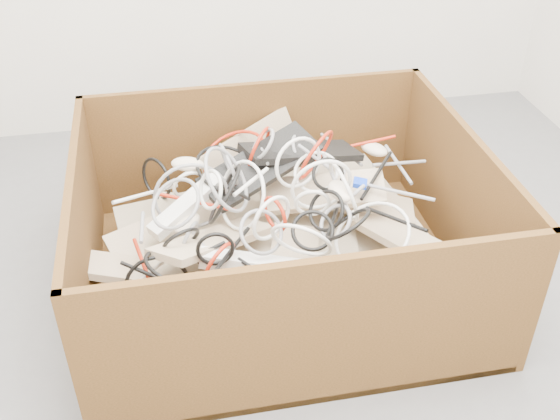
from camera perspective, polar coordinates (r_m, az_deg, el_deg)
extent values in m
plane|color=#59595B|center=(2.24, 2.82, -9.37)|extent=(3.00, 3.00, 0.00)
cube|color=#36260D|center=(2.37, 0.09, -5.97)|extent=(1.29, 1.07, 0.03)
cube|color=#36260D|center=(2.64, -2.09, 5.54)|extent=(1.29, 0.02, 0.53)
cube|color=#36260D|center=(1.82, 3.31, -10.64)|extent=(1.29, 0.03, 0.53)
cube|color=#36260D|center=(2.39, 15.10, 0.68)|extent=(0.02, 1.02, 0.53)
cube|color=#36260D|center=(2.20, -16.24, -2.87)|extent=(0.02, 1.02, 0.53)
cube|color=tan|center=(2.34, -0.01, -4.29)|extent=(1.13, 0.98, 0.21)
cube|color=tan|center=(2.22, -2.37, -4.24)|extent=(0.81, 0.73, 0.22)
cube|color=tan|center=(2.29, -9.23, -1.69)|extent=(0.45, 0.29, 0.12)
cube|color=tan|center=(2.42, 6.43, 0.79)|extent=(0.45, 0.26, 0.11)
cube|color=tan|center=(2.11, 0.99, -5.49)|extent=(0.27, 0.45, 0.09)
cube|color=tan|center=(2.15, -11.30, -5.23)|extent=(0.44, 0.24, 0.13)
cube|color=tan|center=(2.18, 10.54, -2.42)|extent=(0.27, 0.44, 0.15)
cube|color=tan|center=(2.48, -2.51, 5.09)|extent=(0.41, 0.30, 0.20)
cube|color=tan|center=(2.06, -5.61, -2.56)|extent=(0.42, 0.38, 0.17)
cube|color=tan|center=(2.30, 3.58, 1.57)|extent=(0.45, 0.23, 0.11)
cube|color=black|center=(2.36, 1.86, 4.96)|extent=(0.45, 0.25, 0.12)
cube|color=black|center=(2.26, -1.66, 3.83)|extent=(0.45, 0.32, 0.15)
ellipsoid|color=beige|center=(2.15, -7.92, -1.08)|extent=(0.12, 0.13, 0.04)
ellipsoid|color=beige|center=(2.49, 8.01, 5.16)|extent=(0.12, 0.13, 0.04)
ellipsoid|color=beige|center=(1.92, -2.41, -6.45)|extent=(0.13, 0.12, 0.04)
ellipsoid|color=beige|center=(2.03, 5.15, 1.62)|extent=(0.08, 0.12, 0.04)
ellipsoid|color=beige|center=(2.25, -7.87, 3.90)|extent=(0.13, 0.10, 0.04)
ellipsoid|color=black|center=(1.90, 5.53, -6.83)|extent=(0.11, 0.07, 0.04)
cube|color=white|center=(2.17, -7.92, 0.43)|extent=(0.27, 0.22, 0.12)
cube|color=white|center=(1.96, -2.54, -4.57)|extent=(0.30, 0.11, 0.10)
cube|color=#0D34D0|center=(2.24, 6.81, 2.28)|extent=(0.06, 0.05, 0.03)
torus|color=gray|center=(2.24, -1.49, 5.62)|extent=(0.11, 0.17, 0.15)
torus|color=silver|center=(2.10, -3.27, 1.25)|extent=(0.16, 0.30, 0.28)
torus|color=gray|center=(2.17, -4.40, 3.91)|extent=(0.07, 0.19, 0.19)
torus|color=gray|center=(1.95, -1.60, -1.88)|extent=(0.18, 0.16, 0.11)
torus|color=gray|center=(2.15, -7.54, 1.12)|extent=(0.34, 0.02, 0.34)
torus|color=silver|center=(2.05, 3.54, 2.13)|extent=(0.24, 0.06, 0.23)
torus|color=#A31E0B|center=(2.28, -1.79, 5.30)|extent=(0.13, 0.18, 0.17)
torus|color=silver|center=(2.14, 1.56, 4.04)|extent=(0.22, 0.08, 0.23)
torus|color=black|center=(1.90, 2.79, -1.76)|extent=(0.16, 0.14, 0.11)
torus|color=black|center=(1.89, -5.53, -3.33)|extent=(0.16, 0.03, 0.16)
torus|color=#A31E0B|center=(2.19, 3.05, 4.66)|extent=(0.16, 0.22, 0.25)
torus|color=silver|center=(1.89, 1.83, -2.61)|extent=(0.23, 0.16, 0.21)
torus|color=black|center=(2.00, 3.95, -0.06)|extent=(0.11, 0.16, 0.16)
torus|color=silver|center=(2.21, 3.09, 3.24)|extent=(0.19, 0.15, 0.14)
torus|color=black|center=(2.07, -4.72, 1.35)|extent=(0.17, 0.23, 0.19)
torus|color=black|center=(2.11, 4.11, 3.04)|extent=(0.14, 0.08, 0.12)
torus|color=black|center=(2.41, -10.47, 2.61)|extent=(0.13, 0.19, 0.22)
torus|color=gray|center=(1.99, -8.14, -3.45)|extent=(0.18, 0.17, 0.06)
torus|color=silver|center=(2.26, -7.73, 2.12)|extent=(0.16, 0.05, 0.16)
torus|color=silver|center=(2.04, 2.76, 0.59)|extent=(0.12, 0.06, 0.13)
torus|color=gray|center=(2.04, -7.71, -2.26)|extent=(0.09, 0.13, 0.14)
torus|color=#A31E0B|center=(2.36, -3.92, 4.58)|extent=(0.29, 0.29, 0.13)
torus|color=silver|center=(2.08, 5.43, 1.63)|extent=(0.09, 0.20, 0.20)
torus|color=black|center=(1.93, -8.45, -4.98)|extent=(0.22, 0.25, 0.15)
torus|color=gray|center=(1.98, 4.73, -1.01)|extent=(0.11, 0.15, 0.12)
torus|color=gray|center=(2.04, -4.55, 2.61)|extent=(0.19, 0.22, 0.22)
torus|color=silver|center=(2.05, 7.82, -2.15)|extent=(0.26, 0.31, 0.19)
torus|color=black|center=(1.92, 5.79, -1.20)|extent=(0.15, 0.18, 0.15)
torus|color=silver|center=(1.95, -0.74, -0.70)|extent=(0.18, 0.12, 0.21)
torus|color=black|center=(1.98, -10.34, -6.44)|extent=(0.27, 0.09, 0.26)
torus|color=#A31E0B|center=(1.99, -0.44, -0.34)|extent=(0.07, 0.14, 0.15)
torus|color=gray|center=(2.04, -8.90, 0.54)|extent=(0.22, 0.22, 0.12)
torus|color=black|center=(2.25, -4.38, 3.42)|extent=(0.29, 0.30, 0.13)
torus|color=#A31E0B|center=(1.90, -5.16, -4.37)|extent=(0.13, 0.15, 0.18)
torus|color=gray|center=(2.35, 1.93, 5.00)|extent=(0.12, 0.18, 0.15)
torus|color=black|center=(2.01, -8.42, -2.54)|extent=(0.14, 0.11, 0.15)
torus|color=silver|center=(2.03, -5.92, 1.73)|extent=(0.09, 0.16, 0.16)
cylinder|color=silver|center=(2.25, -11.29, 1.37)|extent=(0.21, 0.21, 0.10)
cylinder|color=silver|center=(2.04, -2.48, 2.43)|extent=(0.13, 0.12, 0.03)
cylinder|color=gray|center=(2.24, 10.21, 1.49)|extent=(0.19, 0.15, 0.02)
cylinder|color=gray|center=(2.41, 10.11, 3.94)|extent=(0.21, 0.05, 0.05)
cylinder|color=black|center=(2.03, 4.79, -0.10)|extent=(0.11, 0.20, 0.03)
cylinder|color=black|center=(2.05, 9.83, -0.77)|extent=(0.14, 0.19, 0.04)
cylinder|color=gray|center=(2.10, 6.16, 1.22)|extent=(0.11, 0.08, 0.03)
cylinder|color=silver|center=(2.03, -9.70, -4.18)|extent=(0.16, 0.13, 0.05)
cylinder|color=black|center=(1.95, -6.62, -3.68)|extent=(0.14, 0.06, 0.04)
cylinder|color=#A31E0B|center=(2.49, 7.47, 5.72)|extent=(0.20, 0.04, 0.06)
cylinder|color=gray|center=(2.12, 4.64, 2.61)|extent=(0.03, 0.24, 0.07)
cylinder|color=black|center=(1.96, -11.81, -5.07)|extent=(0.11, 0.07, 0.04)
cylinder|color=#A31E0B|center=(2.16, -7.20, 0.69)|extent=(0.25, 0.11, 0.05)
cylinder|color=gray|center=(2.51, 5.19, 5.19)|extent=(0.10, 0.27, 0.02)
cylinder|color=black|center=(1.92, -4.18, -3.46)|extent=(0.14, 0.19, 0.02)
cylinder|color=black|center=(2.30, 8.20, 2.95)|extent=(0.17, 0.20, 0.06)
cylinder|color=gray|center=(2.33, -8.27, 2.91)|extent=(0.14, 0.10, 0.05)
cylinder|color=#A31E0B|center=(2.02, -11.63, -4.29)|extent=(0.06, 0.20, 0.03)
cylinder|color=black|center=(2.40, 0.73, 5.72)|extent=(0.12, 0.02, 0.05)
cylinder|color=gray|center=(2.18, 3.00, 4.48)|extent=(0.09, 0.15, 0.04)
cylinder|color=gray|center=(2.43, 10.03, 3.86)|extent=(0.03, 0.22, 0.04)
cylinder|color=black|center=(2.14, -4.39, 1.89)|extent=(0.11, 0.25, 0.08)
cylinder|color=gray|center=(2.28, -1.49, 4.99)|extent=(0.02, 0.15, 0.02)
cylinder|color=gray|center=(2.07, -11.66, -1.44)|extent=(0.02, 0.15, 0.02)
cylinder|color=black|center=(1.89, -1.04, -5.85)|extent=(0.15, 0.18, 0.04)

